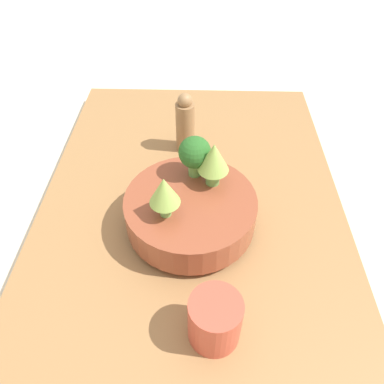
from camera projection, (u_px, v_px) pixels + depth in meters
The scene contains 8 objects.
ground_plane at pixel (191, 230), 0.83m from camera, with size 6.00×6.00×0.00m, color beige.
table at pixel (191, 223), 0.82m from camera, with size 1.05×0.66×0.05m.
bowl at pixel (192, 211), 0.75m from camera, with size 0.26×0.26×0.08m.
romanesco_piece_near at pixel (214, 159), 0.72m from camera, with size 0.06×0.06×0.10m.
romanesco_piece_far at pixel (164, 192), 0.66m from camera, with size 0.06×0.06×0.09m.
broccoli_floret_right at pixel (195, 154), 0.74m from camera, with size 0.07×0.07×0.09m.
cup at pixel (215, 320), 0.58m from camera, with size 0.09×0.09×0.09m.
pepper_mill at pixel (185, 124), 0.92m from camera, with size 0.05×0.05×0.15m.
Camera 1 is at (-0.53, -0.02, 0.65)m, focal length 35.00 mm.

